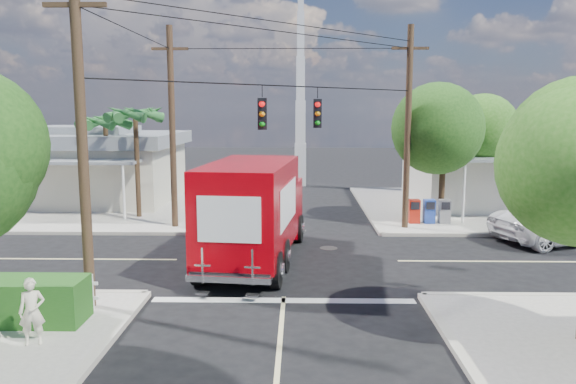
{
  "coord_description": "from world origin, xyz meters",
  "views": [
    {
      "loc": [
        0.45,
        -19.66,
        5.42
      ],
      "look_at": [
        0.0,
        2.0,
        2.2
      ],
      "focal_mm": 35.0,
      "sensor_mm": 36.0,
      "label": 1
    }
  ],
  "objects": [
    {
      "name": "road_markings",
      "position": [
        0.0,
        -1.47,
        0.01
      ],
      "size": [
        32.0,
        32.0,
        0.01
      ],
      "color": "beige",
      "rests_on": "ground"
    },
    {
      "name": "sidewalk_nw",
      "position": [
        -10.88,
        10.88,
        0.07
      ],
      "size": [
        14.12,
        14.12,
        0.14
      ],
      "color": "#9A958B",
      "rests_on": "ground"
    },
    {
      "name": "palm_nw_back",
      "position": [
        -9.5,
        9.0,
        4.67
      ],
      "size": [
        3.01,
        3.08,
        5.19
      ],
      "color": "#422D1C",
      "rests_on": "sidewalk_nw"
    },
    {
      "name": "utility_poles",
      "position": [
        -1.58,
        1.6,
        4.67
      ],
      "size": [
        12.0,
        10.68,
        9.0
      ],
      "color": "#473321",
      "rests_on": "ground"
    },
    {
      "name": "tree_ne_back",
      "position": [
        9.81,
        8.96,
        4.19
      ],
      "size": [
        3.77,
        3.66,
        5.82
      ],
      "color": "#422D1C",
      "rests_on": "sidewalk_ne"
    },
    {
      "name": "delivery_truck",
      "position": [
        -1.14,
        -0.2,
        1.85
      ],
      "size": [
        3.5,
        8.62,
        3.64
      ],
      "color": "black",
      "rests_on": "ground"
    },
    {
      "name": "ground",
      "position": [
        0.0,
        0.0,
        0.0
      ],
      "size": [
        120.0,
        120.0,
        0.0
      ],
      "primitive_type": "plane",
      "color": "black",
      "rests_on": "ground"
    },
    {
      "name": "radio_tower",
      "position": [
        0.5,
        20.0,
        5.64
      ],
      "size": [
        0.8,
        0.8,
        17.0
      ],
      "color": "silver",
      "rests_on": "ground"
    },
    {
      "name": "building_ne",
      "position": [
        12.5,
        11.97,
        2.32
      ],
      "size": [
        11.8,
        10.2,
        4.5
      ],
      "color": "beige",
      "rests_on": "sidewalk_ne"
    },
    {
      "name": "parked_car",
      "position": [
        11.29,
        3.1,
        0.82
      ],
      "size": [
        6.49,
        4.49,
        1.65
      ],
      "primitive_type": "imported",
      "rotation": [
        0.0,
        0.0,
        1.9
      ],
      "color": "silver",
      "rests_on": "ground"
    },
    {
      "name": "sidewalk_ne",
      "position": [
        10.88,
        10.88,
        0.07
      ],
      "size": [
        14.12,
        14.12,
        0.14
      ],
      "color": "#9A958B",
      "rests_on": "ground"
    },
    {
      "name": "tree_ne_front",
      "position": [
        7.21,
        6.76,
        4.77
      ],
      "size": [
        4.21,
        4.14,
        6.66
      ],
      "color": "#422D1C",
      "rests_on": "sidewalk_ne"
    },
    {
      "name": "pedestrian",
      "position": [
        -5.56,
        -7.71,
        0.91
      ],
      "size": [
        0.65,
        0.53,
        1.53
      ],
      "primitive_type": "imported",
      "rotation": [
        0.0,
        0.0,
        0.34
      ],
      "color": "beige",
      "rests_on": "sidewalk_sw"
    },
    {
      "name": "building_nw",
      "position": [
        -12.0,
        12.46,
        2.22
      ],
      "size": [
        10.8,
        10.2,
        4.3
      ],
      "color": "beige",
      "rests_on": "sidewalk_nw"
    },
    {
      "name": "palm_nw_front",
      "position": [
        -7.5,
        7.5,
        5.04
      ],
      "size": [
        3.01,
        3.08,
        5.59
      ],
      "color": "#422D1C",
      "rests_on": "sidewalk_nw"
    },
    {
      "name": "vending_boxes",
      "position": [
        6.5,
        6.2,
        0.69
      ],
      "size": [
        1.9,
        0.5,
        1.1
      ],
      "color": "#B11D0F",
      "rests_on": "sidewalk_ne"
    }
  ]
}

